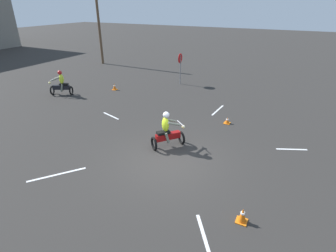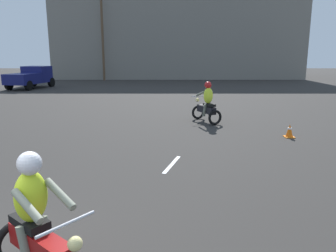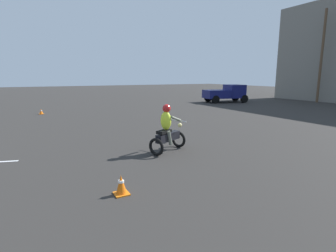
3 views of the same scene
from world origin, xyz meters
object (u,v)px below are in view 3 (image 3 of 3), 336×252
at_px(traffic_cone_mid_left, 41,112).
at_px(traffic_cone_far_right, 121,185).
at_px(motorcycle_rider_background, 167,131).
at_px(utility_pole_far, 322,57).
at_px(pickup_truck, 226,93).

height_order(traffic_cone_mid_left, traffic_cone_far_right, traffic_cone_far_right).
height_order(motorcycle_rider_background, utility_pole_far, utility_pole_far).
xyz_separation_m(motorcycle_rider_background, traffic_cone_far_right, (2.49, -2.48, -0.51)).
relative_size(traffic_cone_mid_left, utility_pole_far, 0.04).
bearing_deg(pickup_truck, motorcycle_rider_background, -34.31).
bearing_deg(motorcycle_rider_background, traffic_cone_far_right, -70.21).
distance_m(traffic_cone_far_right, utility_pole_far, 26.38).
bearing_deg(traffic_cone_far_right, motorcycle_rider_background, 135.09).
height_order(traffic_cone_far_right, utility_pole_far, utility_pole_far).
bearing_deg(traffic_cone_far_right, traffic_cone_mid_left, -176.31).
xyz_separation_m(traffic_cone_mid_left, utility_pole_far, (3.86, 24.67, 4.23)).
relative_size(pickup_truck, utility_pole_far, 0.50).
relative_size(pickup_truck, traffic_cone_far_right, 9.83).
xyz_separation_m(motorcycle_rider_background, utility_pole_far, (-8.23, 21.25, 3.68)).
height_order(motorcycle_rider_background, traffic_cone_far_right, motorcycle_rider_background).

